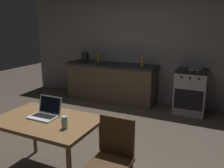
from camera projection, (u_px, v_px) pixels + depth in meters
ground_plane at (79, 146)px, 3.55m from camera, size 12.00×12.00×0.00m
back_wall at (150, 42)px, 5.29m from camera, size 6.40×0.10×2.80m
kitchen_counter at (111, 82)px, 5.55m from camera, size 2.16×0.64×0.90m
stove_oven at (191, 92)px, 4.80m from camera, size 0.60×0.62×0.90m
dining_table at (47, 125)px, 2.71m from camera, size 1.19×0.77×0.73m
chair at (113, 155)px, 2.38m from camera, size 0.40×0.40×0.87m
laptop at (46, 113)px, 2.76m from camera, size 0.32×0.28×0.22m
electric_kettle at (85, 57)px, 5.71m from camera, size 0.18×0.16×0.25m
bottle at (142, 61)px, 5.05m from camera, size 0.07×0.07×0.27m
frying_pan at (195, 69)px, 4.64m from camera, size 0.27×0.44×0.05m
drinking_glass at (64, 122)px, 2.43m from camera, size 0.06×0.06×0.13m
bottle_b at (98, 56)px, 5.64m from camera, size 0.07×0.07×0.29m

